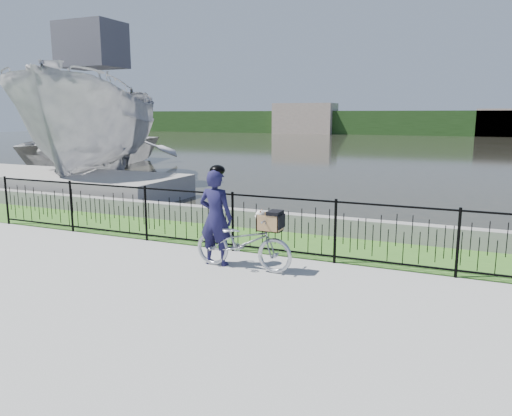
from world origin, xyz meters
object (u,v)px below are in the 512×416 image
at_px(bicycle_rig, 244,242).
at_px(boat_near, 96,127).
at_px(cyclist, 216,216).
at_px(boat_far, 86,145).
at_px(dock, 42,182).

distance_m(bicycle_rig, boat_near, 12.17).
bearing_deg(bicycle_rig, boat_near, 142.06).
xyz_separation_m(cyclist, boat_far, (-14.15, 12.46, 0.16)).
xyz_separation_m(cyclist, boat_near, (-8.96, 7.38, 1.25)).
height_order(dock, cyclist, cyclist).
xyz_separation_m(bicycle_rig, cyclist, (-0.55, 0.04, 0.39)).
bearing_deg(boat_near, boat_far, 135.63).
bearing_deg(boat_far, bicycle_rig, -40.36).
xyz_separation_m(bicycle_rig, boat_near, (-9.51, 7.41, 1.64)).
relative_size(dock, bicycle_rig, 5.69).
bearing_deg(boat_near, cyclist, -39.48).
bearing_deg(bicycle_rig, dock, 153.42).
distance_m(cyclist, boat_far, 18.86).
bearing_deg(dock, boat_near, 86.30).
bearing_deg(cyclist, boat_near, 140.52).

